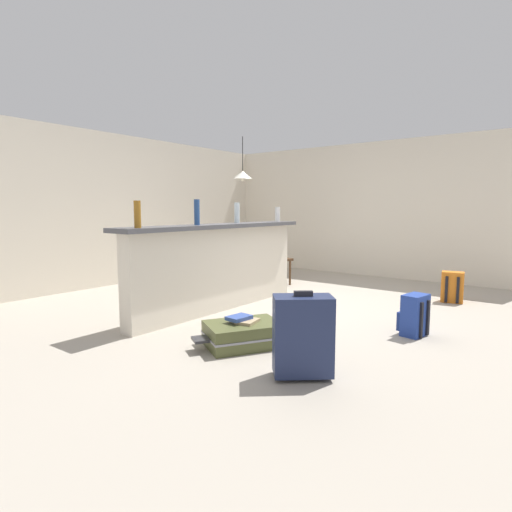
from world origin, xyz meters
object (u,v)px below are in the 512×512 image
Objects in this scene: dining_chair_near_partition at (273,254)px; bottle_blue at (197,212)px; backpack_blue at (414,316)px; backpack_orange at (452,288)px; suitcase_upright_navy at (303,335)px; dining_table at (248,244)px; pendant_lamp at (243,175)px; book_stack at (243,319)px; bottle_amber at (137,214)px; suitcase_flat_olive at (243,334)px; bottle_white at (278,214)px; bottle_clear at (237,213)px.

bottle_blue is at bearing -167.43° from dining_chair_near_partition.
backpack_orange is at bearing 1.63° from backpack_blue.
bottle_blue is 0.44× the size of suitcase_upright_navy.
dining_table is 1.44× the size of pendant_lamp.
dining_table is 2.62× the size of backpack_blue.
backpack_orange is at bearing -19.54° from book_stack.
pendant_lamp is at bearing 26.90° from bottle_blue.
bottle_blue is at bearing 66.99° from suitcase_upright_navy.
book_stack is at bearing -149.91° from dining_chair_near_partition.
backpack_blue is (-1.86, -0.05, 0.00)m from backpack_orange.
pendant_lamp reaches higher than bottle_amber.
suitcase_flat_olive is 1.75m from backpack_blue.
bottle_white reaches higher than book_stack.
pendant_lamp is (3.12, 1.21, 0.63)m from bottle_amber.
suitcase_flat_olive is at bearing -140.73° from pendant_lamp.
suitcase_upright_navy is (0.06, -1.87, -0.89)m from bottle_amber.
backpack_orange is (0.32, -3.33, -0.44)m from dining_table.
suitcase_upright_navy is (-1.63, -2.01, -0.89)m from bottle_clear.
bottle_blue is at bearing 64.99° from book_stack.
book_stack is (-1.32, -1.18, -0.97)m from bottle_clear.
bottle_clear is at bearing 4.87° from bottle_blue.
bottle_blue reaches higher than bottle_clear.
bottle_clear is at bearing 41.66° from book_stack.
pendant_lamp is 3.76m from backpack_orange.
bottle_white is at bearing 69.65° from backpack_blue.
suitcase_flat_olive is 2.10× the size of backpack_orange.
dining_table is at bearing 34.28° from bottle_clear.
bottle_amber is 2.51m from bottle_white.
bottle_clear is 0.64× the size of backpack_blue.
dining_chair_near_partition is at bearing 97.76° from backpack_orange.
book_stack is at bearing 160.46° from backpack_orange.
dining_chair_near_partition is at bearing -86.10° from pendant_lamp.
book_stack is at bearing 55.35° from suitcase_flat_olive.
dining_chair_near_partition is 2.21× the size of backpack_blue.
backpack_orange is at bearing -51.37° from bottle_clear.
bottle_blue is at bearing 179.16° from bottle_white.
bottle_blue is 0.81m from bottle_clear.
bottle_clear is at bearing 41.77° from suitcase_flat_olive.
dining_table is at bearing 58.10° from bottle_white.
backpack_orange reaches higher than suitcase_flat_olive.
suitcase_flat_olive is 3.36m from backpack_orange.
pendant_lamp is at bearing 21.16° from bottle_amber.
bottle_clear is 2.02m from book_stack.
bottle_clear is at bearing 128.63° from backpack_orange.
suitcase_upright_navy is at bearing -129.02° from bottle_clear.
bottle_clear is at bearing -143.25° from pendant_lamp.
bottle_amber is 3.29m from dining_chair_near_partition.
bottle_blue reaches higher than backpack_orange.
suitcase_flat_olive is at bearing 160.71° from backpack_orange.
pendant_lamp reaches higher than bottle_clear.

